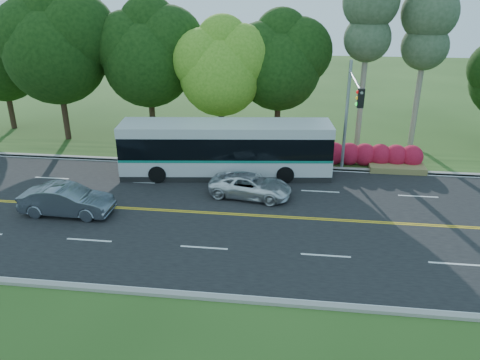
# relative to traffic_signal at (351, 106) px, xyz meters

# --- Properties ---
(ground) EXTENTS (120.00, 120.00, 0.00)m
(ground) POSITION_rel_traffic_signal_xyz_m (-6.49, -5.40, -4.67)
(ground) COLOR #294818
(ground) RESTS_ON ground
(road) EXTENTS (60.00, 14.00, 0.02)m
(road) POSITION_rel_traffic_signal_xyz_m (-6.49, -5.40, -4.66)
(road) COLOR black
(road) RESTS_ON ground
(curb_north) EXTENTS (60.00, 0.30, 0.15)m
(curb_north) POSITION_rel_traffic_signal_xyz_m (-6.49, 1.75, -4.60)
(curb_north) COLOR #9C968D
(curb_north) RESTS_ON ground
(curb_south) EXTENTS (60.00, 0.30, 0.15)m
(curb_south) POSITION_rel_traffic_signal_xyz_m (-6.49, -12.55, -4.60)
(curb_south) COLOR #9C968D
(curb_south) RESTS_ON ground
(grass_verge) EXTENTS (60.00, 4.00, 0.10)m
(grass_verge) POSITION_rel_traffic_signal_xyz_m (-6.49, 3.60, -4.62)
(grass_verge) COLOR #294818
(grass_verge) RESTS_ON ground
(lane_markings) EXTENTS (57.60, 13.82, 0.00)m
(lane_markings) POSITION_rel_traffic_signal_xyz_m (-6.59, -5.40, -4.65)
(lane_markings) COLOR gold
(lane_markings) RESTS_ON road
(tree_row) EXTENTS (44.70, 9.10, 13.84)m
(tree_row) POSITION_rel_traffic_signal_xyz_m (-11.65, 6.73, 2.06)
(tree_row) COLOR #301F15
(tree_row) RESTS_ON ground
(bougainvillea_hedge) EXTENTS (9.50, 2.25, 1.50)m
(bougainvillea_hedge) POSITION_rel_traffic_signal_xyz_m (0.69, 2.75, -3.95)
(bougainvillea_hedge) COLOR maroon
(bougainvillea_hedge) RESTS_ON ground
(traffic_signal) EXTENTS (0.42, 6.10, 7.00)m
(traffic_signal) POSITION_rel_traffic_signal_xyz_m (0.00, 0.00, 0.00)
(traffic_signal) COLOR #989BA0
(traffic_signal) RESTS_ON ground
(transit_bus) EXTENTS (13.08, 4.23, 3.36)m
(transit_bus) POSITION_rel_traffic_signal_xyz_m (-7.33, -0.01, -2.99)
(transit_bus) COLOR silver
(transit_bus) RESTS_ON road
(sedan) EXTENTS (4.76, 1.71, 1.56)m
(sedan) POSITION_rel_traffic_signal_xyz_m (-14.70, -6.42, -3.87)
(sedan) COLOR slate
(sedan) RESTS_ON road
(suv) EXTENTS (4.88, 2.81, 1.28)m
(suv) POSITION_rel_traffic_signal_xyz_m (-5.45, -3.06, -4.01)
(suv) COLOR white
(suv) RESTS_ON road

